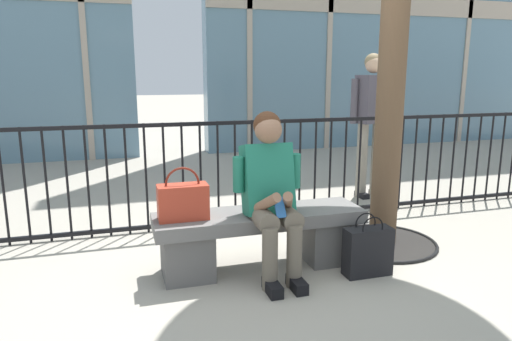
# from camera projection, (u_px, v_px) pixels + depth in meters

# --- Properties ---
(ground_plane) EXTENTS (60.00, 60.00, 0.00)m
(ground_plane) POSITION_uv_depth(u_px,v_px,m) (260.00, 267.00, 3.60)
(ground_plane) COLOR #A8A091
(stone_bench) EXTENTS (1.60, 0.44, 0.45)m
(stone_bench) POSITION_uv_depth(u_px,v_px,m) (260.00, 234.00, 3.55)
(stone_bench) COLOR slate
(stone_bench) RESTS_ON ground
(seated_person_with_phone) EXTENTS (0.52, 0.66, 1.21)m
(seated_person_with_phone) POSITION_uv_depth(u_px,v_px,m) (271.00, 190.00, 3.36)
(seated_person_with_phone) COLOR #6B6051
(seated_person_with_phone) RESTS_ON ground
(handbag_on_bench) EXTENTS (0.36, 0.17, 0.38)m
(handbag_on_bench) POSITION_uv_depth(u_px,v_px,m) (183.00, 201.00, 3.31)
(handbag_on_bench) COLOR #B23823
(handbag_on_bench) RESTS_ON stone_bench
(shopping_bag) EXTENTS (0.36, 0.15, 0.47)m
(shopping_bag) POSITION_uv_depth(u_px,v_px,m) (368.00, 251.00, 3.43)
(shopping_bag) COLOR black
(shopping_bag) RESTS_ON ground
(bystander_at_railing) EXTENTS (0.55, 0.32, 1.71)m
(bystander_at_railing) POSITION_uv_depth(u_px,v_px,m) (371.00, 114.00, 5.50)
(bystander_at_railing) COLOR gray
(bystander_at_railing) RESTS_ON ground
(plaza_railing) EXTENTS (9.41, 0.04, 1.04)m
(plaza_railing) POSITION_uv_depth(u_px,v_px,m) (227.00, 173.00, 4.51)
(plaza_railing) COLOR black
(plaza_railing) RESTS_ON ground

